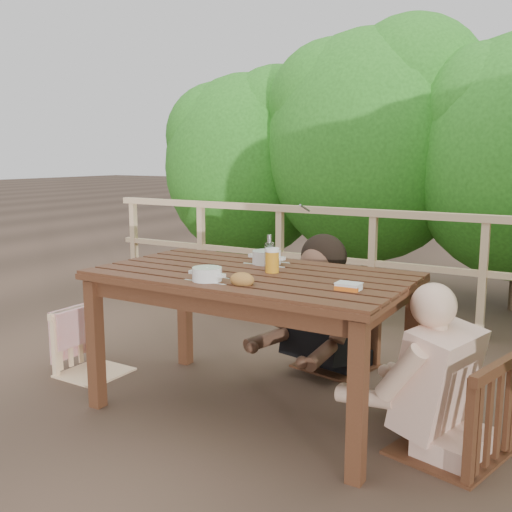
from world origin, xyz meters
The scene contains 15 objects.
ground centered at (0.00, 0.00, 0.00)m, with size 60.00×60.00×0.00m, color brown.
table centered at (0.00, 0.00, 0.40)m, with size 1.73×0.98×0.80m, color #412314.
chair_left centered at (-1.21, -0.06, 0.41)m, with size 0.41×0.41×0.82m, color beige.
chair_far centered at (0.14, 0.90, 0.48)m, with size 0.47×0.47×0.95m, color #412314.
chair_right centered at (1.10, 0.06, 0.50)m, with size 0.49×0.49×0.99m, color #412314.
woman centered at (0.14, 0.92, 0.72)m, with size 0.58×0.72×1.44m, color black, non-canonical shape.
diner_right centered at (1.13, 0.06, 0.69)m, with size 0.56×0.69×1.39m, color beige, non-canonical shape.
railing centered at (0.00, 2.00, 0.51)m, with size 5.60×0.10×1.01m, color beige.
hedge_row centered at (0.40, 3.20, 1.90)m, with size 6.60×1.60×3.80m, color #2A721D, non-canonical shape.
soup_near centered at (-0.07, -0.32, 0.85)m, with size 0.26×0.26×0.09m, color white.
soup_far centered at (-0.05, 0.25, 0.85)m, with size 0.29×0.29×0.10m, color white.
bread_roll centered at (0.13, -0.30, 0.84)m, with size 0.13×0.10×0.08m, color #985B2C.
beer_glass centered at (0.11, 0.04, 0.88)m, with size 0.08×0.08×0.15m, color gold.
bottle centered at (0.09, 0.05, 0.92)m, with size 0.05×0.05×0.23m, color silver.
butter_tub centered at (0.64, -0.15, 0.83)m, with size 0.12×0.09×0.05m, color white.
Camera 1 is at (1.66, -2.75, 1.46)m, focal length 41.22 mm.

